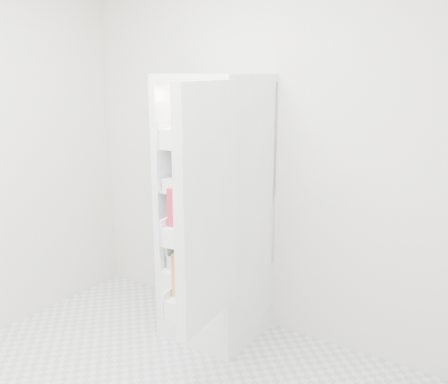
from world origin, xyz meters
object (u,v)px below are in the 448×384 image
Objects in this scene: refrigerator at (219,241)px; mushroom_bowl at (204,220)px; fridge_door at (204,210)px; red_cabbage at (233,224)px.

mushroom_bowl is (-0.16, 0.05, 0.11)m from refrigerator.
fridge_door reaches higher than mushroom_bowl.
fridge_door is at bearing -62.02° from refrigerator.
mushroom_bowl is 0.11× the size of fridge_door.
fridge_door reaches higher than red_cabbage.
refrigerator reaches higher than mushroom_bowl.
red_cabbage is 0.34m from mushroom_bowl.
fridge_door is (0.18, -0.58, 0.27)m from red_cabbage.
refrigerator is 0.23m from red_cabbage.
refrigerator is 0.84m from fridge_door.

